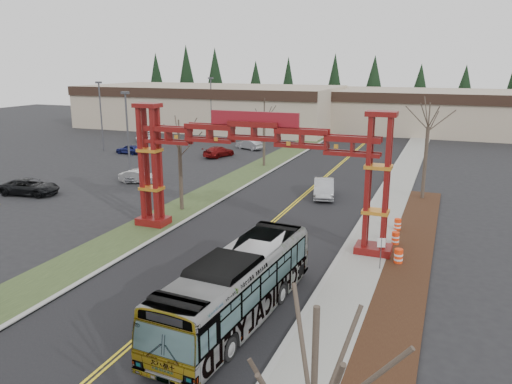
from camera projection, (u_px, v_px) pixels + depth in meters
The scene contains 31 objects.
road at pixel (286, 211), 40.31m from camera, with size 12.00×110.00×0.02m, color black.
lane_line_left at pixel (285, 210), 40.35m from camera, with size 0.12×100.00×0.01m, color yellow.
lane_line_right at pixel (288, 211), 40.27m from camera, with size 0.12×100.00×0.01m, color yellow.
curb_right at pixel (363, 218), 38.12m from camera, with size 0.30×110.00×0.15m, color #A4A49F.
sidewalk_right at pixel (382, 221), 37.60m from camera, with size 2.60×110.00×0.14m, color gray.
landscape_strip at pixel (394, 319), 23.18m from camera, with size 2.60×50.00×0.12m, color black.
grass_median at pixel (198, 201), 43.14m from camera, with size 4.00×110.00×0.08m, color #2E4120.
curb_left at pixel (217, 202), 42.47m from camera, with size 0.30×110.00×0.15m, color #A4A49F.
gateway_arch at pixel (254, 152), 32.50m from camera, with size 18.20×1.60×8.90m.
retail_building_west at pixel (211, 106), 92.28m from camera, with size 46.00×22.30×7.50m.
retail_building_east at pixel (442, 111), 85.38m from camera, with size 38.00×20.30×7.00m.
conifer_treeline at pixel (393, 89), 98.93m from camera, with size 116.10×5.60×13.00m.
transit_bus at pixel (237, 286), 22.94m from camera, with size 2.77×11.82×3.29m, color #AAADB1.
silver_sedan at pixel (324, 188), 44.28m from camera, with size 1.71×4.91×1.62m, color #A5A8AD.
parked_car_near_a at pixel (138, 174), 50.65m from camera, with size 1.46×3.63×1.24m, color #B6B7BE.
parked_car_near_b at pixel (139, 177), 49.57m from camera, with size 1.36×3.90×1.29m, color silver.
parked_car_near_c at pixel (30, 187), 45.12m from camera, with size 2.42×5.25×1.46m, color black.
parked_car_mid_a at pixel (219, 152), 63.23m from camera, with size 1.90×4.68×1.36m, color maroon.
parked_car_mid_b at pixel (129, 149), 65.33m from camera, with size 1.46×3.62×1.23m, color navy.
parked_car_far_a at pixel (250, 144), 68.71m from camera, with size 1.45×4.16×1.37m, color #AAACB2.
parked_car_far_b at pixel (148, 136), 76.42m from camera, with size 2.44×5.29×1.47m, color white.
bare_tree_median_mid at pixel (179, 146), 39.29m from camera, with size 3.08×3.08×7.32m.
bare_tree_median_far at pixel (264, 119), 56.38m from camera, with size 2.98×2.98×7.43m.
bare_tree_right_far at pixel (428, 127), 42.26m from camera, with size 3.11×3.11×8.39m.
light_pole_near at pixel (127, 130), 49.54m from camera, with size 0.77×0.39×8.90m.
light_pole_mid at pixel (101, 111), 66.54m from camera, with size 0.80×0.40×9.21m.
light_pole_far at pixel (211, 102), 80.13m from camera, with size 0.81×0.41×9.34m.
street_sign at pixel (381, 247), 28.37m from camera, with size 0.45×0.15×1.99m.
barrel_south at pixel (398, 257), 29.51m from camera, with size 0.52×0.52×0.97m.
barrel_mid at pixel (395, 239), 32.58m from camera, with size 0.50×0.50×0.93m.
barrel_north at pixel (397, 225), 35.39m from camera, with size 0.49×0.49×0.91m.
Camera 1 is at (11.87, -11.84, 11.64)m, focal length 35.00 mm.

